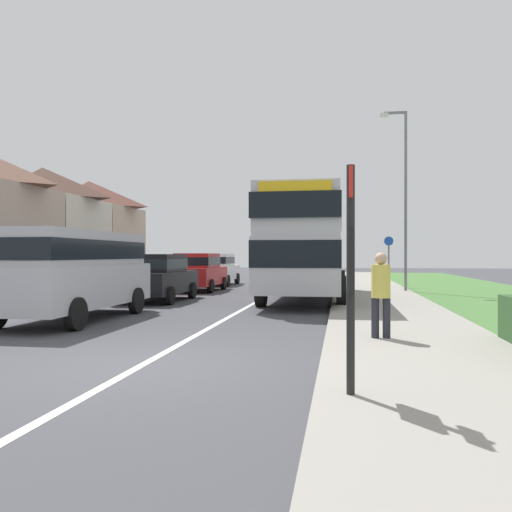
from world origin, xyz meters
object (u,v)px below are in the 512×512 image
at_px(pedestrian_at_stop, 381,291).
at_px(parked_van_silver, 74,267).
at_px(parked_car_black, 157,275).
at_px(street_lamp_mid, 403,189).
at_px(parked_car_white, 217,268).
at_px(parked_car_red, 198,271).
at_px(cycle_route_sign, 389,259).
at_px(bus_stop_sign, 351,263).
at_px(double_decker_bus, 306,241).

bearing_deg(pedestrian_at_stop, parked_van_silver, 161.74).
relative_size(parked_car_black, street_lamp_mid, 0.54).
height_order(parked_car_white, pedestrian_at_stop, parked_car_white).
distance_m(parked_car_red, cycle_route_sign, 9.18).
distance_m(parked_van_silver, parked_car_white, 15.51).
distance_m(parked_car_black, bus_stop_sign, 13.55).
distance_m(parked_car_black, cycle_route_sign, 12.05).
distance_m(parked_car_black, pedestrian_at_stop, 10.62).
distance_m(parked_car_red, parked_car_white, 4.81).
height_order(double_decker_bus, pedestrian_at_stop, double_decker_bus).
bearing_deg(parked_car_white, parked_car_red, -86.54).
bearing_deg(parked_car_white, bus_stop_sign, -72.87).
height_order(double_decker_bus, parked_car_black, double_decker_bus).
bearing_deg(parked_car_black, parked_van_silver, -91.82).
distance_m(double_decker_bus, street_lamp_mid, 5.96).
xyz_separation_m(parked_van_silver, pedestrian_at_stop, (7.28, -2.40, -0.34)).
bearing_deg(pedestrian_at_stop, parked_car_black, 132.05).
height_order(parked_car_black, pedestrian_at_stop, pedestrian_at_stop).
bearing_deg(cycle_route_sign, parked_car_red, -159.95).
bearing_deg(street_lamp_mid, parked_car_black, -149.35).
distance_m(pedestrian_at_stop, bus_stop_sign, 4.07).
relative_size(bus_stop_sign, cycle_route_sign, 1.03).
bearing_deg(parked_car_red, cycle_route_sign, 20.05).
height_order(parked_car_black, cycle_route_sign, cycle_route_sign).
relative_size(parked_van_silver, cycle_route_sign, 2.15).
height_order(pedestrian_at_stop, cycle_route_sign, cycle_route_sign).
height_order(parked_van_silver, parked_car_white, parked_van_silver).
bearing_deg(parked_car_white, parked_car_black, -88.59).
height_order(parked_car_red, bus_stop_sign, bus_stop_sign).
bearing_deg(cycle_route_sign, double_decker_bus, -116.65).
height_order(parked_car_white, bus_stop_sign, bus_stop_sign).
height_order(double_decker_bus, parked_car_white, double_decker_bus).
bearing_deg(parked_car_red, parked_car_white, 93.46).
xyz_separation_m(double_decker_bus, pedestrian_at_stop, (1.96, -9.27, -1.17)).
height_order(parked_car_black, street_lamp_mid, street_lamp_mid).
bearing_deg(parked_van_silver, cycle_route_sign, 57.48).
bearing_deg(bus_stop_sign, parked_van_silver, 136.27).
height_order(double_decker_bus, street_lamp_mid, street_lamp_mid).
xyz_separation_m(parked_van_silver, parked_car_black, (0.17, 5.48, -0.41)).
xyz_separation_m(parked_van_silver, parked_car_white, (-0.07, 15.50, -0.39)).
xyz_separation_m(double_decker_bus, parked_car_red, (-5.11, 3.84, -1.21)).
bearing_deg(parked_car_red, street_lamp_mid, 0.65).
xyz_separation_m(parked_car_white, cycle_route_sign, (8.90, -1.65, 0.50)).
bearing_deg(parked_car_white, double_decker_bus, -58.02).
bearing_deg(cycle_route_sign, parked_van_silver, -122.52).
distance_m(double_decker_bus, parked_car_white, 10.26).
distance_m(parked_car_black, street_lamp_mid, 11.02).
bearing_deg(parked_car_black, pedestrian_at_stop, -47.95).
relative_size(parked_van_silver, parked_car_black, 1.30).
bearing_deg(pedestrian_at_stop, double_decker_bus, 101.95).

